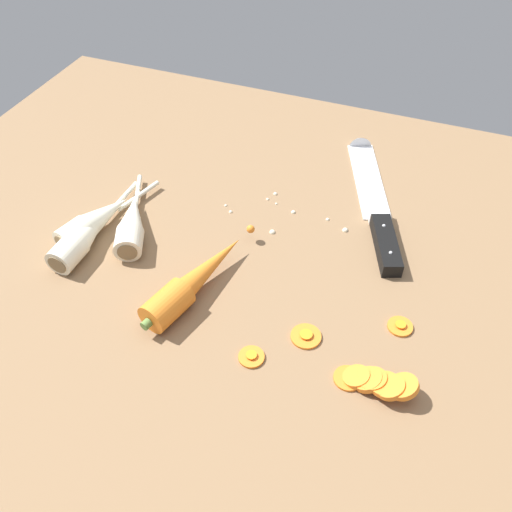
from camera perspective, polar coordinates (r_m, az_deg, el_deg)
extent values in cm
cube|color=brown|center=(80.13, 0.51, -0.81)|extent=(120.00, 90.00, 4.00)
cube|color=silver|center=(93.51, 11.62, 7.85)|extent=(11.28, 20.25, 0.50)
cone|color=silver|center=(102.48, 10.70, 11.67)|extent=(4.77, 4.22, 3.96)
cube|color=silver|center=(85.40, 12.67, 4.21)|extent=(3.46, 2.92, 2.20)
cube|color=black|center=(80.73, 13.40, 1.17)|extent=(6.56, 11.27, 2.20)
sphere|color=silver|center=(81.99, 13.20, 3.09)|extent=(0.50, 0.50, 0.50)
sphere|color=silver|center=(78.04, 13.87, 0.32)|extent=(0.50, 0.50, 0.50)
cylinder|color=orange|center=(70.45, -9.26, -5.11)|extent=(5.71, 7.17, 4.20)
cone|color=orange|center=(73.88, -5.32, -1.52)|extent=(7.84, 15.59, 3.99)
sphere|color=orange|center=(79.46, -0.56, 2.83)|extent=(1.20, 1.20, 1.20)
cylinder|color=#5B7F3D|center=(68.99, -11.38, -7.01)|extent=(1.42, 1.28, 1.20)
cylinder|color=silver|center=(80.41, -19.05, 0.28)|extent=(4.07, 4.91, 4.00)
cone|color=silver|center=(83.98, -16.46, 3.30)|extent=(3.93, 8.68, 3.80)
cylinder|color=silver|center=(88.58, -13.92, 5.67)|extent=(0.84, 9.34, 0.70)
cylinder|color=#7A6647|center=(79.22, -20.04, -0.87)|extent=(2.80, 0.34, 2.80)
cylinder|color=silver|center=(82.87, -18.42, 2.07)|extent=(5.09, 5.42, 4.00)
cone|color=silver|center=(85.34, -15.28, 4.39)|extent=(5.86, 8.72, 3.80)
cylinder|color=silver|center=(88.81, -12.15, 6.16)|extent=(3.06, 8.49, 0.70)
cylinder|color=#7A6647|center=(82.08, -19.59, 1.19)|extent=(2.77, 1.06, 2.80)
cylinder|color=silver|center=(79.79, -13.13, 1.50)|extent=(5.45, 5.63, 4.00)
cone|color=silver|center=(84.24, -12.72, 4.35)|extent=(6.67, 8.64, 3.80)
cylinder|color=silver|center=(89.55, -12.25, 6.51)|extent=(4.10, 7.94, 0.70)
cylinder|color=#7A6647|center=(78.24, -13.29, 0.40)|extent=(2.67, 1.43, 2.80)
cylinder|color=orange|center=(66.29, 9.59, -12.39)|extent=(3.47, 3.47, 0.70)
cylinder|color=orange|center=(66.20, 10.45, -12.30)|extent=(3.30, 3.25, 1.79)
cylinder|color=orange|center=(65.95, 11.58, -12.53)|extent=(3.54, 3.53, 2.10)
cylinder|color=orange|center=(65.78, 12.10, -12.49)|extent=(3.43, 3.37, 1.77)
cylinder|color=orange|center=(65.43, 13.32, -12.92)|extent=(3.50, 3.43, 1.63)
cylinder|color=orange|center=(65.09, 13.86, -13.14)|extent=(3.45, 3.43, 2.02)
cylinder|color=orange|center=(65.19, 15.10, -13.01)|extent=(3.58, 3.60, 2.22)
cylinder|color=orange|center=(67.04, -0.49, -10.40)|extent=(3.21, 3.21, 0.70)
cylinder|color=orange|center=(66.82, -0.49, -10.27)|extent=(1.35, 1.35, 0.16)
cylinder|color=orange|center=(69.10, 5.23, -8.26)|extent=(3.87, 3.87, 0.70)
cylinder|color=orange|center=(68.88, 5.25, -8.13)|extent=(1.63, 1.63, 0.16)
cylinder|color=orange|center=(72.10, 14.82, -7.04)|extent=(3.23, 3.23, 0.70)
cylinder|color=orange|center=(71.90, 14.86, -6.90)|extent=(1.36, 1.36, 0.16)
sphere|color=beige|center=(83.12, 9.32, 2.86)|extent=(0.88, 0.88, 0.88)
sphere|color=beige|center=(88.77, 2.04, 6.63)|extent=(0.67, 0.67, 0.67)
sphere|color=beige|center=(85.39, -2.66, 4.74)|extent=(0.59, 0.59, 0.59)
sphere|color=beige|center=(86.95, 2.14, 5.55)|extent=(0.42, 0.42, 0.42)
sphere|color=beige|center=(86.65, -3.19, 5.38)|extent=(0.50, 0.50, 0.50)
sphere|color=beige|center=(81.78, 1.63, 2.72)|extent=(0.89, 0.89, 0.89)
sphere|color=beige|center=(87.74, 1.23, 6.04)|extent=(0.49, 0.49, 0.49)
sphere|color=beige|center=(84.67, 7.50, 3.92)|extent=(0.58, 0.58, 0.58)
sphere|color=beige|center=(85.40, 3.93, 4.73)|extent=(0.72, 0.72, 0.72)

